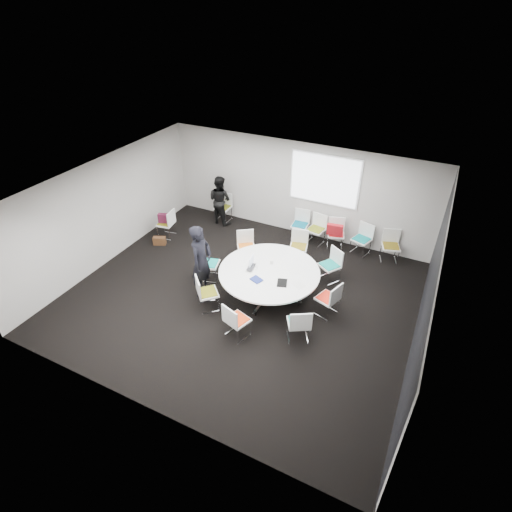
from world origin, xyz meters
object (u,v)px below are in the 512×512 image
at_px(chair_ring_c, 298,252).
at_px(chair_back_d, 361,245).
at_px(conference_table, 269,277).
at_px(chair_ring_h, 298,329).
at_px(chair_ring_d, 246,253).
at_px(chair_back_e, 390,252).
at_px(chair_ring_a, 327,304).
at_px(chair_person_back, 223,212).
at_px(cup, 271,262).
at_px(laptop, 253,268).
at_px(chair_back_a, 300,230).
at_px(maroon_bag, 165,218).
at_px(chair_back_c, 335,239).
at_px(chair_back_b, 316,235).
at_px(person_main, 201,261).
at_px(chair_spare_left, 167,228).
at_px(chair_ring_e, 209,269).
at_px(chair_ring_b, 329,271).
at_px(chair_ring_g, 237,326).
at_px(brown_bag, 160,241).
at_px(chair_ring_f, 208,299).
at_px(person_back, 220,200).

xyz_separation_m(chair_ring_c, chair_back_d, (1.44, 1.14, 0.00)).
relative_size(conference_table, chair_ring_h, 2.72).
relative_size(chair_ring_d, chair_back_e, 1.00).
distance_m(chair_ring_a, chair_person_back, 5.20).
bearing_deg(cup, laptop, -128.52).
xyz_separation_m(chair_ring_d, chair_back_a, (0.87, 1.77, 0.00)).
bearing_deg(maroon_bag, chair_back_c, 19.21).
bearing_deg(laptop, conference_table, -85.98).
xyz_separation_m(chair_ring_d, laptop, (0.77, -1.14, 0.47)).
height_order(chair_back_b, cup, chair_back_b).
relative_size(chair_back_a, person_main, 0.47).
xyz_separation_m(chair_spare_left, person_main, (2.41, -1.78, 0.66)).
bearing_deg(chair_back_b, chair_ring_e, 66.54).
relative_size(chair_ring_a, chair_ring_b, 1.00).
height_order(chair_ring_c, chair_back_e, same).
height_order(chair_ring_b, chair_person_back, same).
bearing_deg(maroon_bag, chair_back_e, 14.92).
height_order(chair_back_c, chair_spare_left, same).
height_order(chair_ring_b, laptop, chair_ring_b).
height_order(chair_ring_b, chair_ring_d, same).
relative_size(conference_table, chair_back_a, 2.72).
height_order(chair_back_e, maroon_bag, chair_back_e).
bearing_deg(chair_ring_b, cup, 71.08).
height_order(chair_ring_b, chair_ring_g, same).
relative_size(conference_table, chair_ring_b, 2.72).
bearing_deg(chair_ring_h, brown_bag, 130.70).
height_order(chair_back_c, brown_bag, chair_back_c).
xyz_separation_m(chair_back_e, chair_person_back, (-5.23, -0.02, 0.00)).
bearing_deg(chair_back_e, chair_ring_b, 34.44).
xyz_separation_m(conference_table, chair_ring_c, (0.10, 1.69, -0.28)).
height_order(chair_back_a, chair_back_e, same).
bearing_deg(conference_table, brown_bag, 169.76).
height_order(chair_ring_f, chair_back_c, same).
height_order(chair_back_b, chair_person_back, same).
distance_m(chair_ring_c, chair_back_e, 2.50).
bearing_deg(chair_person_back, chair_ring_c, 159.84).
height_order(chair_ring_d, chair_back_e, same).
height_order(chair_ring_h, cup, chair_ring_h).
xyz_separation_m(conference_table, chair_person_back, (-2.89, 2.80, -0.28)).
distance_m(chair_ring_g, chair_ring_h, 1.31).
relative_size(chair_ring_f, chair_back_b, 1.00).
relative_size(conference_table, chair_ring_e, 2.72).
relative_size(chair_ring_e, chair_person_back, 1.00).
distance_m(conference_table, maroon_bag, 4.07).
distance_m(chair_ring_g, person_back, 5.09).
xyz_separation_m(chair_ring_b, laptop, (-1.51, -1.31, 0.47)).
relative_size(chair_back_a, chair_back_c, 1.00).
height_order(chair_ring_d, cup, chair_ring_d).
bearing_deg(chair_person_back, chair_ring_f, 115.36).
bearing_deg(chair_ring_a, chair_back_b, 42.72).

